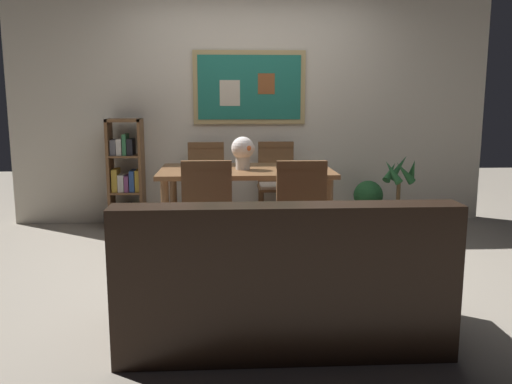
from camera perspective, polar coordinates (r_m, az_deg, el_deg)
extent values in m
plane|color=gray|center=(4.51, 0.58, -7.82)|extent=(12.00, 12.00, 0.00)
cube|color=beige|center=(5.99, -0.51, 9.25)|extent=(5.20, 0.10, 2.60)
cube|color=tan|center=(5.92, -0.70, 10.99)|extent=(1.21, 0.02, 0.78)
cube|color=#1E7260|center=(5.91, -0.70, 11.00)|extent=(1.11, 0.01, 0.68)
cube|color=beige|center=(5.89, -2.79, 10.42)|extent=(0.22, 0.00, 0.27)
cube|color=brown|center=(5.91, 1.10, 11.37)|extent=(0.18, 0.00, 0.22)
cube|color=brown|center=(4.91, -1.07, 2.24)|extent=(1.56, 0.90, 0.04)
cylinder|color=brown|center=(4.64, -9.55, -2.98)|extent=(0.07, 0.07, 0.70)
cylinder|color=brown|center=(4.70, 7.68, -2.77)|extent=(0.07, 0.07, 0.70)
cylinder|color=brown|center=(5.36, -8.71, -1.21)|extent=(0.07, 0.07, 0.70)
cylinder|color=brown|center=(5.41, 6.21, -1.05)|extent=(0.07, 0.07, 0.70)
cube|color=brown|center=(4.31, 4.46, -2.66)|extent=(0.40, 0.40, 0.03)
cube|color=beige|center=(4.30, 4.46, -2.30)|extent=(0.36, 0.36, 0.03)
cylinder|color=brown|center=(4.18, 2.41, -6.22)|extent=(0.04, 0.04, 0.42)
cylinder|color=brown|center=(4.23, 7.02, -6.10)|extent=(0.04, 0.04, 0.42)
cylinder|color=brown|center=(4.50, 1.98, -5.01)|extent=(0.04, 0.04, 0.42)
cylinder|color=brown|center=(4.55, 6.26, -4.92)|extent=(0.04, 0.04, 0.42)
cube|color=brown|center=(4.08, 4.84, 0.11)|extent=(0.38, 0.04, 0.46)
cube|color=brown|center=(4.05, 4.88, 2.89)|extent=(0.38, 0.05, 0.06)
cube|color=brown|center=(4.32, -5.10, -2.64)|extent=(0.40, 0.40, 0.03)
cube|color=beige|center=(4.31, -5.10, -2.28)|extent=(0.36, 0.36, 0.03)
cylinder|color=brown|center=(4.22, -7.44, -6.15)|extent=(0.04, 0.04, 0.42)
cylinder|color=brown|center=(4.20, -2.79, -6.12)|extent=(0.04, 0.04, 0.42)
cylinder|color=brown|center=(4.54, -7.14, -4.96)|extent=(0.04, 0.04, 0.42)
cylinder|color=brown|center=(4.53, -2.83, -4.93)|extent=(0.04, 0.04, 0.42)
cube|color=brown|center=(4.09, -5.23, 0.12)|extent=(0.38, 0.04, 0.46)
cube|color=brown|center=(4.06, -5.27, 2.90)|extent=(0.38, 0.05, 0.06)
cube|color=brown|center=(5.61, -5.32, 0.30)|extent=(0.40, 0.40, 0.03)
cube|color=beige|center=(5.60, -5.32, 0.57)|extent=(0.36, 0.36, 0.03)
cylinder|color=brown|center=(5.81, -3.55, -1.59)|extent=(0.04, 0.04, 0.42)
cylinder|color=brown|center=(5.83, -6.90, -1.62)|extent=(0.04, 0.04, 0.42)
cylinder|color=brown|center=(5.48, -3.56, -2.30)|extent=(0.04, 0.04, 0.42)
cylinder|color=brown|center=(5.49, -7.11, -2.33)|extent=(0.04, 0.04, 0.42)
cube|color=brown|center=(5.75, -5.30, 2.98)|extent=(0.38, 0.04, 0.46)
cube|color=brown|center=(5.73, -5.33, 4.97)|extent=(0.38, 0.05, 0.06)
cube|color=brown|center=(5.66, 2.25, 0.42)|extent=(0.40, 0.40, 0.03)
cube|color=beige|center=(5.66, 2.26, 0.70)|extent=(0.36, 0.36, 0.03)
cylinder|color=brown|center=(5.89, 3.73, -1.45)|extent=(0.04, 0.04, 0.42)
cylinder|color=brown|center=(5.86, 0.42, -1.49)|extent=(0.04, 0.04, 0.42)
cylinder|color=brown|center=(5.56, 4.15, -2.14)|extent=(0.04, 0.04, 0.42)
cylinder|color=brown|center=(5.52, 0.65, -2.19)|extent=(0.04, 0.04, 0.42)
cube|color=brown|center=(5.80, 2.10, 3.08)|extent=(0.38, 0.04, 0.46)
cube|color=brown|center=(5.78, 2.11, 5.05)|extent=(0.38, 0.05, 0.06)
cube|color=black|center=(3.23, 2.54, -11.43)|extent=(1.80, 0.84, 0.40)
cube|color=black|center=(2.79, 3.27, -5.79)|extent=(1.80, 0.20, 0.44)
cube|color=black|center=(3.15, -12.32, -6.24)|extent=(0.18, 0.80, 0.22)
cube|color=black|center=(3.31, 16.74, -5.66)|extent=(0.18, 0.80, 0.22)
cube|color=#334C72|center=(2.93, -5.89, -6.29)|extent=(0.32, 0.16, 0.33)
cube|color=maroon|center=(2.94, 2.95, -6.18)|extent=(0.32, 0.16, 0.33)
cube|color=brown|center=(5.89, -15.14, 1.85)|extent=(0.03, 0.28, 1.16)
cube|color=brown|center=(5.83, -11.96, 1.90)|extent=(0.03, 0.28, 1.16)
cube|color=brown|center=(5.96, -13.34, -3.49)|extent=(0.36, 0.28, 0.03)
cube|color=brown|center=(5.81, -13.79, 7.38)|extent=(0.36, 0.28, 0.03)
cube|color=brown|center=(5.89, -13.48, 0.02)|extent=(0.30, 0.28, 0.02)
cube|color=brown|center=(5.84, -13.64, 3.75)|extent=(0.30, 0.28, 0.02)
cube|color=#B2332D|center=(5.96, -14.43, -2.60)|extent=(0.05, 0.22, 0.16)
cube|color=#337247|center=(5.95, -13.90, -2.42)|extent=(0.05, 0.22, 0.20)
cube|color=black|center=(5.94, -13.35, -2.29)|extent=(0.05, 0.22, 0.23)
cube|color=#337247|center=(5.93, -12.76, -2.37)|extent=(0.06, 0.22, 0.21)
cube|color=gold|center=(5.92, -12.18, -2.57)|extent=(0.04, 0.22, 0.17)
cube|color=gold|center=(5.89, -14.58, 1.24)|extent=(0.06, 0.22, 0.24)
cube|color=beige|center=(5.88, -13.95, 0.98)|extent=(0.06, 0.22, 0.18)
cube|color=#7F3F72|center=(5.87, -13.39, 0.93)|extent=(0.04, 0.22, 0.17)
cube|color=#2D4C8C|center=(5.86, -12.86, 1.19)|extent=(0.05, 0.22, 0.22)
cube|color=gold|center=(5.85, -12.29, 1.22)|extent=(0.05, 0.22, 0.23)
cube|color=#595960|center=(5.85, -14.73, 4.60)|extent=(0.06, 0.22, 0.16)
cube|color=beige|center=(5.84, -14.14, 4.66)|extent=(0.05, 0.22, 0.17)
cube|color=#337247|center=(5.83, -13.61, 4.91)|extent=(0.04, 0.22, 0.22)
cube|color=black|center=(5.82, -13.07, 4.69)|extent=(0.06, 0.22, 0.17)
cylinder|color=#4C4742|center=(5.92, 11.70, -2.56)|extent=(0.25, 0.25, 0.22)
cylinder|color=#332319|center=(5.90, 11.74, -1.61)|extent=(0.23, 0.23, 0.02)
sphere|color=#235B2D|center=(5.88, 11.78, -0.32)|extent=(0.31, 0.31, 0.31)
cylinder|color=#235B2D|center=(5.81, 12.56, -2.60)|extent=(0.03, 0.03, 0.25)
cylinder|color=#235B2D|center=(6.03, 12.61, -2.21)|extent=(0.03, 0.03, 0.27)
cylinder|color=#4C4742|center=(5.57, 14.66, -3.71)|extent=(0.22, 0.22, 0.18)
cylinder|color=#332319|center=(5.55, 14.69, -2.91)|extent=(0.20, 0.20, 0.02)
cylinder|color=brown|center=(5.51, 14.79, -0.82)|extent=(0.04, 0.04, 0.39)
cone|color=#235B2D|center=(5.48, 16.22, 2.26)|extent=(0.12, 0.28, 0.27)
cone|color=#235B2D|center=(5.54, 14.86, 2.52)|extent=(0.22, 0.13, 0.28)
cone|color=#235B2D|center=(5.51, 14.05, 2.08)|extent=(0.21, 0.20, 0.21)
cone|color=#235B2D|center=(5.38, 14.24, 2.08)|extent=(0.19, 0.24, 0.24)
cone|color=#235B2D|center=(5.38, 15.43, 2.03)|extent=(0.24, 0.12, 0.24)
cylinder|color=beige|center=(4.87, -1.41, 3.12)|extent=(0.13, 0.13, 0.12)
sphere|color=silver|center=(4.85, -1.42, 4.67)|extent=(0.20, 0.20, 0.20)
sphere|color=#D86633|center=(4.92, -1.92, 4.54)|extent=(0.08, 0.08, 0.08)
sphere|color=#D86633|center=(4.79, -0.86, 4.67)|extent=(0.06, 0.06, 0.06)
sphere|color=silver|center=(4.88, -0.51, 4.64)|extent=(0.07, 0.07, 0.07)
cube|color=black|center=(4.88, 5.82, 2.49)|extent=(0.09, 0.16, 0.02)
cube|color=gray|center=(4.88, 5.82, 2.63)|extent=(0.06, 0.10, 0.00)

